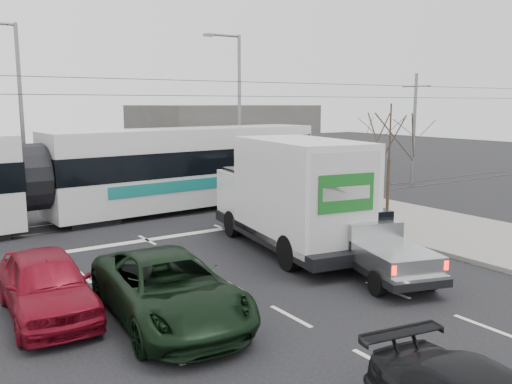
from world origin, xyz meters
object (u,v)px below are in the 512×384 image
street_lamp_far (17,104)px  tram (29,180)px  street_lamp_near (237,104)px  red_car (46,284)px  bare_tree (390,137)px  navy_pickup (299,194)px  green_car (169,288)px  traffic_signal (307,156)px  silver_pickup (370,242)px  box_truck (292,196)px

street_lamp_far → tram: (-0.78, -5.73, -3.02)m
street_lamp_near → street_lamp_far: bearing=170.1°
red_car → bare_tree: bearing=11.2°
navy_pickup → green_car: navy_pickup is taller
street_lamp_near → green_car: size_ratio=1.58×
traffic_signal → red_car: traffic_signal is taller
traffic_signal → tram: tram is taller
silver_pickup → box_truck: (-0.44, 3.37, 1.02)m
bare_tree → street_lamp_far: street_lamp_far is taller
street_lamp_near → tram: 13.18m
tram → box_truck: size_ratio=3.51×
bare_tree → tram: tram is taller
street_lamp_near → tram: bearing=-163.1°
navy_pickup → red_car: bearing=-159.8°
street_lamp_near → silver_pickup: bearing=-107.3°
bare_tree → box_truck: (-5.55, -0.63, -1.84)m
street_lamp_far → navy_pickup: 14.63m
traffic_signal → box_truck: (-4.43, -4.63, -0.78)m
street_lamp_far → box_truck: size_ratio=1.09×
silver_pickup → tram: bearing=139.3°
tram → navy_pickup: bearing=-27.5°
navy_pickup → red_car: navy_pickup is taller
tram → street_lamp_near: bearing=12.8°
silver_pickup → green_car: size_ratio=0.96×
red_car → silver_pickup: bearing=-8.9°
traffic_signal → navy_pickup: traffic_signal is taller
traffic_signal → green_car: (-10.72, -8.03, -1.95)m
tram → box_truck: 10.94m
traffic_signal → navy_pickup: bearing=-143.6°
box_truck → navy_pickup: bearing=58.2°
silver_pickup → navy_pickup: bearing=84.7°
silver_pickup → navy_pickup: 7.86m
traffic_signal → green_car: bearing=-143.2°
navy_pickup → green_car: 12.17m
navy_pickup → green_car: size_ratio=0.99×
navy_pickup → box_truck: bearing=-135.1°
bare_tree → red_car: (-14.22, -2.12, -2.99)m
street_lamp_far → tram: size_ratio=0.31×
bare_tree → red_car: bare_tree is taller
tram → red_car: size_ratio=6.15×
traffic_signal → tram: 12.06m
street_lamp_near → street_lamp_far: 11.67m
street_lamp_far → box_truck: (6.23, -14.13, -3.16)m
tram → green_car: bearing=-90.7°
street_lamp_far → tram: bearing=-97.7°
bare_tree → street_lamp_far: bearing=131.1°
street_lamp_far → red_car: 16.39m
street_lamp_near → navy_pickup: (-1.84, -8.24, -3.97)m
bare_tree → green_car: (-11.85, -4.04, -3.00)m
bare_tree → navy_pickup: size_ratio=0.89×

